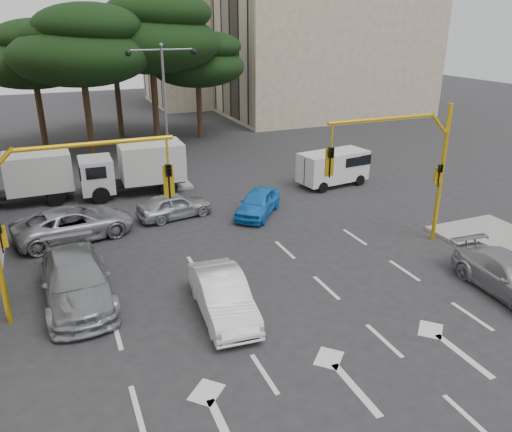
{
  "coord_description": "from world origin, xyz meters",
  "views": [
    {
      "loc": [
        -6.53,
        -13.8,
        9.14
      ],
      "look_at": [
        0.82,
        3.86,
        1.6
      ],
      "focal_mm": 35.0,
      "sensor_mm": 36.0,
      "label": 1
    }
  ],
  "objects_px": {
    "box_truck_a": "(19,180)",
    "box_truck_b": "(134,169)",
    "car_silver_wagon": "(76,280)",
    "van_white": "(333,168)",
    "car_silver_cross_b": "(174,205)",
    "car_white_hatch": "(223,296)",
    "signal_mast_left": "(52,202)",
    "street_lamp_center": "(164,88)",
    "signal_mast_right": "(410,159)",
    "car_blue_compact": "(258,203)",
    "car_silver_cross_a": "(74,223)",
    "car_silver_parked": "(510,276)"
  },
  "relations": [
    {
      "from": "signal_mast_right",
      "to": "street_lamp_center",
      "type": "xyz_separation_m",
      "value": [
        -6.8,
        14.01,
        1.54
      ]
    },
    {
      "from": "box_truck_a",
      "to": "box_truck_b",
      "type": "height_order",
      "value": "box_truck_b"
    },
    {
      "from": "street_lamp_center",
      "to": "car_silver_cross_a",
      "type": "distance_m",
      "value": 10.98
    },
    {
      "from": "car_white_hatch",
      "to": "box_truck_b",
      "type": "relative_size",
      "value": 0.75
    },
    {
      "from": "car_silver_cross_b",
      "to": "van_white",
      "type": "relative_size",
      "value": 0.9
    },
    {
      "from": "car_blue_compact",
      "to": "car_silver_cross_a",
      "type": "xyz_separation_m",
      "value": [
        -8.67,
        0.44,
        0.08
      ]
    },
    {
      "from": "car_silver_wagon",
      "to": "car_silver_parked",
      "type": "xyz_separation_m",
      "value": [
        14.24,
        -5.39,
        -0.12
      ]
    },
    {
      "from": "car_white_hatch",
      "to": "car_silver_cross_a",
      "type": "bearing_deg",
      "value": 119.92
    },
    {
      "from": "car_silver_cross_b",
      "to": "signal_mast_left",
      "type": "bearing_deg",
      "value": 132.81
    },
    {
      "from": "signal_mast_right",
      "to": "street_lamp_center",
      "type": "bearing_deg",
      "value": 115.91
    },
    {
      "from": "signal_mast_right",
      "to": "signal_mast_left",
      "type": "distance_m",
      "value": 13.61
    },
    {
      "from": "signal_mast_right",
      "to": "car_white_hatch",
      "type": "height_order",
      "value": "signal_mast_right"
    },
    {
      "from": "van_white",
      "to": "street_lamp_center",
      "type": "bearing_deg",
      "value": -130.11
    },
    {
      "from": "car_silver_wagon",
      "to": "van_white",
      "type": "height_order",
      "value": "van_white"
    },
    {
      "from": "car_white_hatch",
      "to": "car_silver_parked",
      "type": "xyz_separation_m",
      "value": [
        9.86,
        -2.59,
        -0.03
      ]
    },
    {
      "from": "street_lamp_center",
      "to": "van_white",
      "type": "relative_size",
      "value": 1.9
    },
    {
      "from": "signal_mast_left",
      "to": "box_truck_a",
      "type": "relative_size",
      "value": 1.1
    },
    {
      "from": "car_silver_cross_b",
      "to": "box_truck_b",
      "type": "relative_size",
      "value": 0.65
    },
    {
      "from": "signal_mast_left",
      "to": "box_truck_b",
      "type": "height_order",
      "value": "signal_mast_left"
    },
    {
      "from": "signal_mast_right",
      "to": "signal_mast_left",
      "type": "relative_size",
      "value": 1.0
    },
    {
      "from": "car_white_hatch",
      "to": "van_white",
      "type": "relative_size",
      "value": 1.05
    },
    {
      "from": "car_blue_compact",
      "to": "street_lamp_center",
      "type": "bearing_deg",
      "value": 147.87
    },
    {
      "from": "car_silver_cross_b",
      "to": "box_truck_a",
      "type": "xyz_separation_m",
      "value": [
        -7.01,
        5.0,
        0.72
      ]
    },
    {
      "from": "signal_mast_left",
      "to": "car_silver_parked",
      "type": "distance_m",
      "value": 15.71
    },
    {
      "from": "street_lamp_center",
      "to": "car_blue_compact",
      "type": "distance_m",
      "value": 9.86
    },
    {
      "from": "car_silver_wagon",
      "to": "car_silver_parked",
      "type": "distance_m",
      "value": 15.22
    },
    {
      "from": "signal_mast_left",
      "to": "box_truck_a",
      "type": "distance_m",
      "value": 12.38
    },
    {
      "from": "car_white_hatch",
      "to": "car_silver_cross_a",
      "type": "xyz_separation_m",
      "value": [
        -4.06,
        8.42,
        0.01
      ]
    },
    {
      "from": "signal_mast_right",
      "to": "car_silver_wagon",
      "type": "bearing_deg",
      "value": 177.45
    },
    {
      "from": "car_silver_cross_a",
      "to": "car_silver_parked",
      "type": "bearing_deg",
      "value": -139.64
    },
    {
      "from": "car_silver_cross_b",
      "to": "car_blue_compact",
      "type": "bearing_deg",
      "value": -116.88
    },
    {
      "from": "box_truck_b",
      "to": "signal_mast_right",
      "type": "bearing_deg",
      "value": -139.45
    },
    {
      "from": "signal_mast_left",
      "to": "street_lamp_center",
      "type": "height_order",
      "value": "street_lamp_center"
    },
    {
      "from": "car_white_hatch",
      "to": "car_blue_compact",
      "type": "bearing_deg",
      "value": 64.18
    },
    {
      "from": "car_silver_wagon",
      "to": "car_silver_cross_a",
      "type": "relative_size",
      "value": 1.06
    },
    {
      "from": "street_lamp_center",
      "to": "van_white",
      "type": "xyz_separation_m",
      "value": [
        8.5,
        -5.44,
        -4.41
      ]
    },
    {
      "from": "car_silver_wagon",
      "to": "car_silver_cross_a",
      "type": "distance_m",
      "value": 5.63
    },
    {
      "from": "car_white_hatch",
      "to": "car_silver_cross_b",
      "type": "bearing_deg",
      "value": 90.07
    },
    {
      "from": "street_lamp_center",
      "to": "car_silver_cross_a",
      "type": "xyz_separation_m",
      "value": [
        -6.12,
        -7.8,
        -4.71
      ]
    },
    {
      "from": "street_lamp_center",
      "to": "car_silver_cross_b",
      "type": "relative_size",
      "value": 2.1
    },
    {
      "from": "signal_mast_right",
      "to": "van_white",
      "type": "height_order",
      "value": "signal_mast_right"
    },
    {
      "from": "car_silver_cross_a",
      "to": "car_silver_cross_b",
      "type": "distance_m",
      "value": 4.79
    },
    {
      "from": "car_silver_cross_a",
      "to": "van_white",
      "type": "height_order",
      "value": "van_white"
    },
    {
      "from": "signal_mast_left",
      "to": "van_white",
      "type": "distance_m",
      "value": 17.77
    },
    {
      "from": "car_silver_wagon",
      "to": "car_silver_parked",
      "type": "relative_size",
      "value": 1.18
    },
    {
      "from": "car_silver_wagon",
      "to": "box_truck_b",
      "type": "distance_m",
      "value": 11.59
    },
    {
      "from": "car_silver_cross_a",
      "to": "box_truck_b",
      "type": "xyz_separation_m",
      "value": [
        3.57,
        5.28,
        0.68
      ]
    },
    {
      "from": "signal_mast_right",
      "to": "box_truck_a",
      "type": "bearing_deg",
      "value": 141.72
    },
    {
      "from": "signal_mast_right",
      "to": "box_truck_b",
      "type": "distance_m",
      "value": 15.03
    },
    {
      "from": "car_silver_cross_b",
      "to": "box_truck_b",
      "type": "height_order",
      "value": "box_truck_b"
    }
  ]
}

